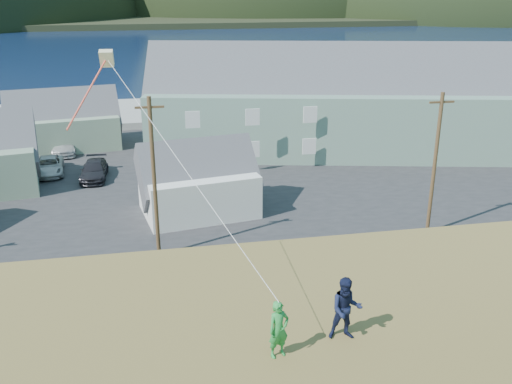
# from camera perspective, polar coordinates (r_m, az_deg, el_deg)

# --- Properties ---
(ground) EXTENTS (900.00, 900.00, 0.00)m
(ground) POSITION_cam_1_polar(r_m,az_deg,el_deg) (33.74, -8.66, -7.49)
(ground) COLOR #0A1638
(ground) RESTS_ON ground
(grass_strip) EXTENTS (110.00, 8.00, 0.10)m
(grass_strip) POSITION_cam_1_polar(r_m,az_deg,el_deg) (31.96, -8.50, -9.06)
(grass_strip) COLOR #4C3D19
(grass_strip) RESTS_ON ground
(waterfront_lot) EXTENTS (72.00, 36.00, 0.12)m
(waterfront_lot) POSITION_cam_1_polar(r_m,az_deg,el_deg) (49.41, -9.58, 1.73)
(waterfront_lot) COLOR #28282B
(waterfront_lot) RESTS_ON ground
(wharf) EXTENTS (26.00, 14.00, 0.90)m
(wharf) POSITION_cam_1_polar(r_m,az_deg,el_deg) (71.73, -15.02, 7.49)
(wharf) COLOR gray
(wharf) RESTS_ON ground
(far_shore) EXTENTS (900.00, 320.00, 2.00)m
(far_shore) POSITION_cam_1_polar(r_m,az_deg,el_deg) (360.18, -11.23, 17.73)
(far_shore) COLOR black
(far_shore) RESTS_ON ground
(far_hills) EXTENTS (760.00, 265.00, 143.00)m
(far_hills) POSITION_cam_1_polar(r_m,az_deg,el_deg) (311.67, -4.33, 17.86)
(far_hills) COLOR black
(far_hills) RESTS_ON ground
(lodge) EXTENTS (36.75, 17.29, 12.47)m
(lodge) POSITION_cam_1_polar(r_m,az_deg,el_deg) (55.08, 8.03, 8.85)
(lodge) COLOR slate
(lodge) RESTS_ON waterfront_lot
(shed_white) EXTENTS (8.86, 6.61, 6.46)m
(shed_white) POSITION_cam_1_polar(r_m,az_deg,el_deg) (40.06, -5.81, 1.11)
(shed_white) COLOR white
(shed_white) RESTS_ON waterfront_lot
(shed_palegreen_far) EXTENTS (11.44, 7.61, 7.16)m
(shed_palegreen_far) POSITION_cam_1_polar(r_m,az_deg,el_deg) (59.04, -18.69, 6.71)
(shed_palegreen_far) COLOR gray
(shed_palegreen_far) RESTS_ON waterfront_lot
(utility_poles) EXTENTS (34.38, 0.24, 9.62)m
(utility_poles) POSITION_cam_1_polar(r_m,az_deg,el_deg) (33.26, -8.85, 0.88)
(utility_poles) COLOR #47331E
(utility_poles) RESTS_ON waterfront_lot
(parked_cars) EXTENTS (22.51, 13.47, 1.52)m
(parked_cars) POSITION_cam_1_polar(r_m,az_deg,el_deg) (53.51, -19.44, 3.16)
(parked_cars) COLOR gray
(parked_cars) RESTS_ON waterfront_lot
(kite_flyer_green) EXTENTS (0.62, 0.50, 1.46)m
(kite_flyer_green) POSITION_cam_1_polar(r_m,az_deg,el_deg) (13.84, 2.28, -13.57)
(kite_flyer_green) COLOR #258738
(kite_flyer_green) RESTS_ON hillside
(kite_flyer_navy) EXTENTS (0.90, 0.75, 1.67)m
(kite_flyer_navy) POSITION_cam_1_polar(r_m,az_deg,el_deg) (14.56, 8.99, -11.47)
(kite_flyer_navy) COLOR #131834
(kite_flyer_navy) RESTS_ON hillside
(kite_rig) EXTENTS (2.62, 4.73, 10.82)m
(kite_rig) POSITION_cam_1_polar(r_m,az_deg,el_deg) (20.02, -14.78, 12.04)
(kite_rig) COLOR beige
(kite_rig) RESTS_ON ground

